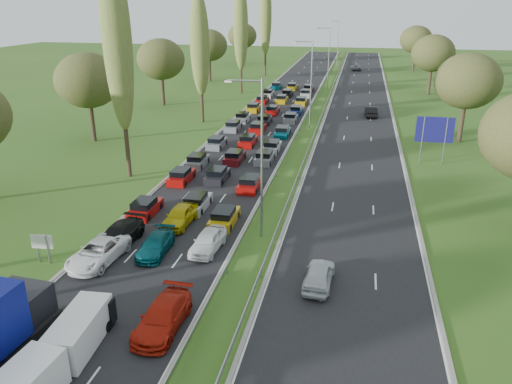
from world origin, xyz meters
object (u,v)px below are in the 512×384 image
Objects in this scene: near_car_2 at (98,252)px; direction_sign at (435,132)px; near_car_3 at (119,235)px; white_van_rear at (82,329)px; info_sign at (42,245)px.

direction_sign reaches higher than near_car_2.
near_car_3 is at bearing 90.85° from near_car_2.
white_van_rear is 10.36m from info_sign.
white_van_rear is at bearing -120.68° from direction_sign.
near_car_3 is at bearing 42.90° from info_sign.
near_car_2 is 2.76m from near_car_3.
near_car_2 is 8.99m from white_van_rear.
info_sign is at bearing 129.75° from white_van_rear.
white_van_rear is at bearing -46.16° from info_sign.
info_sign is at bearing -163.03° from near_car_2.
direction_sign is (28.80, 28.99, 2.20)m from info_sign.
info_sign reaches higher than white_van_rear.
white_van_rear is at bearing -62.39° from near_car_2.
near_car_3 is 5.27m from info_sign.
near_car_2 is 1.04× the size of near_car_3.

